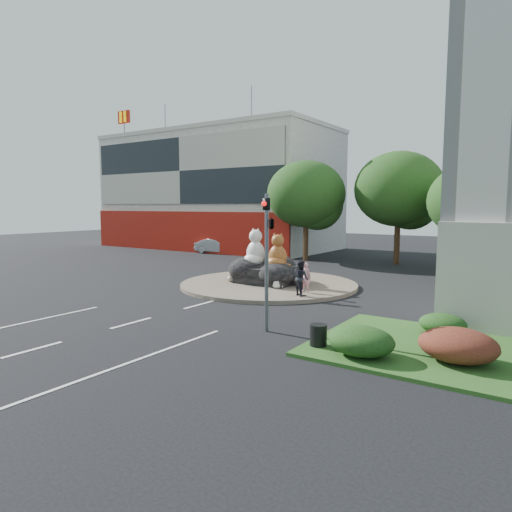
{
  "coord_description": "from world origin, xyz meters",
  "views": [
    {
      "loc": [
        13.8,
        -11.69,
        4.58
      ],
      "look_at": [
        0.75,
        7.59,
        2.0
      ],
      "focal_mm": 32.0,
      "sensor_mm": 36.0,
      "label": 1
    }
  ],
  "objects_px": {
    "pedestrian_pink": "(305,277)",
    "kitten_calico": "(232,273)",
    "cat_white": "(256,247)",
    "cat_tabby": "(278,251)",
    "parked_car": "(217,246)",
    "pedestrian_dark": "(301,278)",
    "kitten_white": "(277,280)",
    "litter_bin": "(318,335)"
  },
  "relations": [
    {
      "from": "kitten_calico",
      "to": "pedestrian_dark",
      "type": "bearing_deg",
      "value": 16.86
    },
    {
      "from": "cat_tabby",
      "to": "pedestrian_pink",
      "type": "distance_m",
      "value": 2.85
    },
    {
      "from": "kitten_calico",
      "to": "kitten_white",
      "type": "height_order",
      "value": "kitten_calico"
    },
    {
      "from": "pedestrian_pink",
      "to": "litter_bin",
      "type": "relative_size",
      "value": 2.24
    },
    {
      "from": "pedestrian_pink",
      "to": "parked_car",
      "type": "height_order",
      "value": "pedestrian_pink"
    },
    {
      "from": "kitten_calico",
      "to": "pedestrian_dark",
      "type": "distance_m",
      "value": 5.46
    },
    {
      "from": "cat_white",
      "to": "litter_bin",
      "type": "xyz_separation_m",
      "value": [
        8.28,
        -8.64,
        -1.75
      ]
    },
    {
      "from": "cat_tabby",
      "to": "litter_bin",
      "type": "height_order",
      "value": "cat_tabby"
    },
    {
      "from": "kitten_white",
      "to": "pedestrian_pink",
      "type": "xyz_separation_m",
      "value": [
        1.81,
        -0.22,
        0.35
      ]
    },
    {
      "from": "kitten_calico",
      "to": "pedestrian_dark",
      "type": "xyz_separation_m",
      "value": [
        5.27,
        -1.4,
        0.38
      ]
    },
    {
      "from": "parked_car",
      "to": "kitten_white",
      "type": "bearing_deg",
      "value": -141.83
    },
    {
      "from": "kitten_white",
      "to": "pedestrian_pink",
      "type": "height_order",
      "value": "pedestrian_pink"
    },
    {
      "from": "kitten_white",
      "to": "cat_white",
      "type": "bearing_deg",
      "value": 103.97
    },
    {
      "from": "cat_white",
      "to": "parked_car",
      "type": "height_order",
      "value": "cat_white"
    },
    {
      "from": "cat_white",
      "to": "pedestrian_pink",
      "type": "distance_m",
      "value": 4.29
    },
    {
      "from": "kitten_calico",
      "to": "kitten_white",
      "type": "bearing_deg",
      "value": 25.47
    },
    {
      "from": "parked_car",
      "to": "kitten_calico",
      "type": "bearing_deg",
      "value": -148.02
    },
    {
      "from": "cat_white",
      "to": "kitten_calico",
      "type": "bearing_deg",
      "value": -132.77
    },
    {
      "from": "kitten_calico",
      "to": "litter_bin",
      "type": "xyz_separation_m",
      "value": [
        9.46,
        -7.96,
        -0.23
      ]
    },
    {
      "from": "pedestrian_pink",
      "to": "kitten_calico",
      "type": "bearing_deg",
      "value": -6.84
    },
    {
      "from": "litter_bin",
      "to": "pedestrian_dark",
      "type": "bearing_deg",
      "value": 122.6
    },
    {
      "from": "cat_white",
      "to": "cat_tabby",
      "type": "bearing_deg",
      "value": 12.32
    },
    {
      "from": "cat_white",
      "to": "kitten_calico",
      "type": "relative_size",
      "value": 2.24
    },
    {
      "from": "kitten_calico",
      "to": "pedestrian_dark",
      "type": "relative_size",
      "value": 0.57
    },
    {
      "from": "cat_white",
      "to": "cat_tabby",
      "type": "height_order",
      "value": "cat_white"
    },
    {
      "from": "parked_car",
      "to": "pedestrian_pink",
      "type": "bearing_deg",
      "value": -139.11
    },
    {
      "from": "cat_tabby",
      "to": "pedestrian_pink",
      "type": "relative_size",
      "value": 1.3
    },
    {
      "from": "cat_white",
      "to": "pedestrian_dark",
      "type": "xyz_separation_m",
      "value": [
        4.09,
        -2.09,
        -1.14
      ]
    },
    {
      "from": "parked_car",
      "to": "litter_bin",
      "type": "xyz_separation_m",
      "value": [
        21.36,
        -21.22,
        -0.23
      ]
    },
    {
      "from": "pedestrian_pink",
      "to": "litter_bin",
      "type": "bearing_deg",
      "value": 120.4
    },
    {
      "from": "kitten_calico",
      "to": "pedestrian_pink",
      "type": "xyz_separation_m",
      "value": [
        5.08,
        -0.58,
        0.28
      ]
    },
    {
      "from": "pedestrian_pink",
      "to": "parked_car",
      "type": "distance_m",
      "value": 21.91
    },
    {
      "from": "pedestrian_dark",
      "to": "kitten_white",
      "type": "bearing_deg",
      "value": 2.13
    },
    {
      "from": "cat_white",
      "to": "litter_bin",
      "type": "height_order",
      "value": "cat_white"
    },
    {
      "from": "kitten_white",
      "to": "pedestrian_dark",
      "type": "distance_m",
      "value": 2.29
    },
    {
      "from": "pedestrian_pink",
      "to": "pedestrian_dark",
      "type": "xyz_separation_m",
      "value": [
        0.19,
        -0.82,
        0.1
      ]
    },
    {
      "from": "kitten_calico",
      "to": "kitten_white",
      "type": "xyz_separation_m",
      "value": [
        3.27,
        -0.36,
        -0.07
      ]
    },
    {
      "from": "cat_tabby",
      "to": "litter_bin",
      "type": "distance_m",
      "value": 10.98
    },
    {
      "from": "parked_car",
      "to": "cat_tabby",
      "type": "bearing_deg",
      "value": -140.87
    },
    {
      "from": "cat_tabby",
      "to": "kitten_white",
      "type": "bearing_deg",
      "value": -69.56
    },
    {
      "from": "kitten_white",
      "to": "pedestrian_dark",
      "type": "bearing_deg",
      "value": -77.08
    },
    {
      "from": "cat_tabby",
      "to": "cat_white",
      "type": "bearing_deg",
      "value": 165.6
    }
  ]
}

